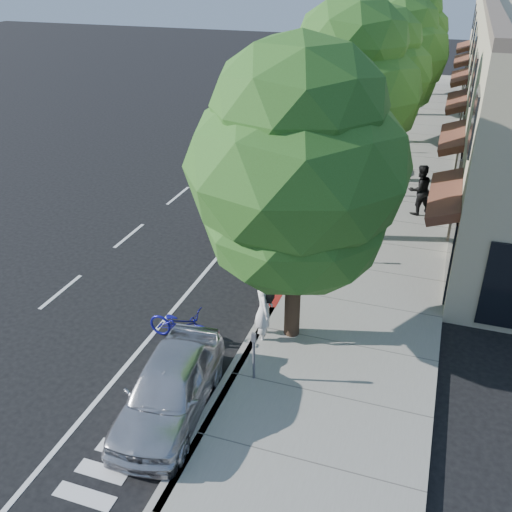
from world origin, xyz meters
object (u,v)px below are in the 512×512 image
at_px(street_tree_2, 375,78).
at_px(dark_sedan, 328,159).
at_px(street_tree_1, 348,97).
at_px(street_tree_3, 393,56).
at_px(dark_suv_far, 351,95).
at_px(pedestrian, 420,190).
at_px(silver_suv, 266,191).
at_px(cyclist, 264,309).
at_px(street_tree_4, 405,45).
at_px(near_car_a, 169,388).
at_px(street_tree_0, 297,172).
at_px(white_pickup, 354,104).
at_px(street_tree_5, 414,32).
at_px(bicycle, 180,324).

height_order(street_tree_2, dark_sedan, street_tree_2).
height_order(street_tree_1, street_tree_3, street_tree_1).
distance_m(street_tree_3, dark_suv_far, 8.63).
bearing_deg(pedestrian, street_tree_1, 13.08).
bearing_deg(silver_suv, street_tree_3, 66.05).
bearing_deg(cyclist, street_tree_1, -31.72).
height_order(street_tree_1, street_tree_4, street_tree_1).
bearing_deg(near_car_a, dark_suv_far, 86.82).
height_order(street_tree_3, silver_suv, street_tree_3).
bearing_deg(street_tree_2, dark_suv_far, 103.20).
xyz_separation_m(street_tree_4, silver_suv, (-3.10, -16.50, -3.26)).
bearing_deg(pedestrian, dark_suv_far, -108.68).
height_order(cyclist, pedestrian, pedestrian).
xyz_separation_m(street_tree_1, pedestrian, (2.42, 2.94, -3.86)).
bearing_deg(cyclist, dark_suv_far, -20.40).
bearing_deg(street_tree_0, street_tree_4, 90.00).
height_order(street_tree_1, white_pickup, street_tree_1).
xyz_separation_m(street_tree_5, near_car_a, (-1.75, -33.50, -3.56)).
bearing_deg(pedestrian, street_tree_4, -118.29).
distance_m(street_tree_0, cyclist, 3.69).
bearing_deg(cyclist, dark_sedan, -20.89).
bearing_deg(pedestrian, bicycle, 25.33).
bearing_deg(white_pickup, pedestrian, -73.83).
xyz_separation_m(dark_sedan, dark_suv_far, (-1.35, 12.94, 0.06)).
xyz_separation_m(street_tree_2, pedestrian, (2.42, -3.06, -3.36)).
xyz_separation_m(street_tree_2, silver_suv, (-3.10, -4.50, -3.56)).
distance_m(cyclist, silver_suv, 8.22).
relative_size(bicycle, pedestrian, 0.92).
distance_m(street_tree_2, silver_suv, 6.52).
height_order(street_tree_3, street_tree_5, street_tree_3).
bearing_deg(street_tree_3, dark_suv_far, 113.25).
bearing_deg(near_car_a, street_tree_0, 57.62).
bearing_deg(bicycle, silver_suv, 5.26).
height_order(street_tree_3, dark_suv_far, street_tree_3).
xyz_separation_m(street_tree_5, white_pickup, (-2.47, -7.06, -3.40)).
distance_m(street_tree_3, street_tree_4, 6.01).
relative_size(street_tree_2, street_tree_4, 1.09).
bearing_deg(street_tree_4, street_tree_2, -90.00).
distance_m(cyclist, near_car_a, 3.35).
bearing_deg(street_tree_1, pedestrian, 50.51).
distance_m(dark_sedan, near_car_a, 15.77).
bearing_deg(dark_suv_far, street_tree_5, 64.28).
height_order(street_tree_4, dark_suv_far, street_tree_4).
height_order(cyclist, dark_suv_far, cyclist).
bearing_deg(cyclist, silver_suv, -8.53).
relative_size(street_tree_1, street_tree_2, 1.09).
bearing_deg(street_tree_0, pedestrian, 74.84).
relative_size(dark_sedan, white_pickup, 0.82).
bearing_deg(street_tree_3, street_tree_0, -90.00).
xyz_separation_m(street_tree_0, street_tree_2, (0.00, 12.00, -0.09)).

